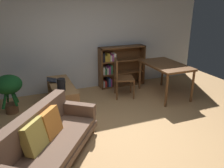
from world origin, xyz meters
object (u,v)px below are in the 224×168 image
desk_speaker (61,85)px  potted_floor_plant (8,87)px  media_console (62,97)px  fabric_couch (45,139)px  dining_table (165,67)px  bookshelf (118,66)px  open_laptop (57,80)px  dining_chair_near (121,76)px

desk_speaker → potted_floor_plant: potted_floor_plant is taller
media_console → desk_speaker: bearing=-98.9°
fabric_couch → dining_table: 3.41m
media_console → bookshelf: size_ratio=1.03×
media_console → potted_floor_plant: 1.10m
media_console → bookshelf: bookshelf is taller
media_console → open_laptop: 0.39m
open_laptop → dining_chair_near: 1.51m
potted_floor_plant → bookshelf: bookshelf is taller
fabric_couch → dining_chair_near: 2.70m
dining_chair_near → dining_table: bearing=-16.1°
potted_floor_plant → dining_chair_near: (2.50, -0.06, -0.04)m
fabric_couch → potted_floor_plant: size_ratio=2.38×
potted_floor_plant → dining_chair_near: bearing=-1.3°
dining_table → bookshelf: 1.35m
dining_chair_near → bookshelf: (0.27, 0.78, 0.01)m
dining_table → potted_floor_plant: bearing=174.2°
media_console → dining_chair_near: bearing=5.4°
fabric_couch → open_laptop: bearing=75.5°
fabric_couch → dining_chair_near: size_ratio=2.07×
bookshelf → desk_speaker: bearing=-143.7°
open_laptop → fabric_couch: bearing=-104.5°
desk_speaker → dining_table: desk_speaker is taller
fabric_couch → bookshelf: 3.44m
dining_chair_near → desk_speaker: bearing=-160.6°
potted_floor_plant → open_laptop: bearing=2.3°
dining_chair_near → potted_floor_plant: bearing=178.7°
potted_floor_plant → dining_table: potted_floor_plant is taller
dining_table → open_laptop: bearing=171.1°
potted_floor_plant → bookshelf: 2.86m
open_laptop → dining_table: (2.55, -0.40, 0.13)m
open_laptop → dining_chair_near: bearing=-3.6°
desk_speaker → bookshelf: bookshelf is taller
open_laptop → desk_speaker: 0.64m
dining_table → bookshelf: size_ratio=1.02×
dining_table → dining_chair_near: bearing=163.9°
potted_floor_plant → media_console: bearing=-10.5°
bookshelf → fabric_couch: bearing=-131.2°
bookshelf → dining_table: bearing=-54.3°
fabric_couch → dining_table: bearing=26.3°
media_console → bookshelf: (1.73, 0.92, 0.27)m
dining_chair_near → bookshelf: bookshelf is taller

